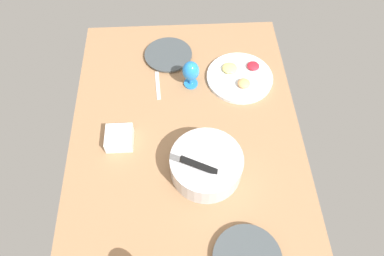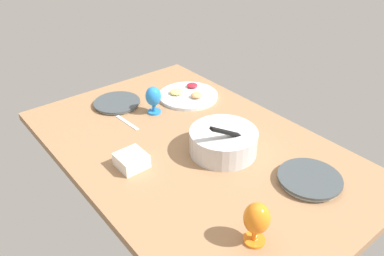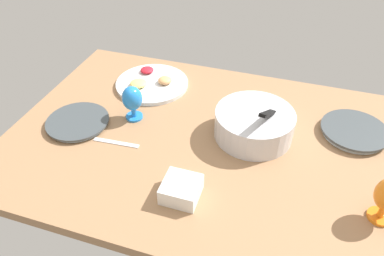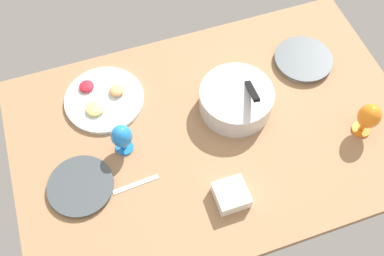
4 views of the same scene
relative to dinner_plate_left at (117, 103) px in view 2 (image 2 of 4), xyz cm
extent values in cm
cube|color=#99704C|center=(55.61, 7.29, -3.05)|extent=(160.00, 104.00, 4.00)
cylinder|color=silver|center=(0.00, 0.00, -0.42)|extent=(22.81, 22.81, 1.26)
cylinder|color=#3E4549|center=(0.00, 0.00, 0.59)|extent=(24.80, 24.80, 0.76)
cylinder|color=silver|center=(104.68, 27.24, -0.20)|extent=(23.35, 23.35, 1.70)
cylinder|color=#3E4549|center=(104.68, 27.24, 1.16)|extent=(25.38, 25.38, 1.02)
cylinder|color=silver|center=(67.65, 14.89, 4.25)|extent=(29.78, 29.78, 10.60)
cylinder|color=white|center=(67.65, 14.89, 7.43)|extent=(26.81, 26.81, 1.91)
cube|color=black|center=(72.87, 14.89, 10.96)|extent=(6.45, 21.67, 12.25)
cylinder|color=silver|center=(17.21, 35.42, -0.15)|extent=(32.95, 32.95, 1.80)
ellipsoid|color=#F2A566|center=(23.16, 36.50, 2.21)|extent=(6.19, 6.19, 2.91)
ellipsoid|color=red|center=(11.62, 42.81, 1.88)|extent=(6.19, 6.19, 2.25)
ellipsoid|color=#F9E072|center=(12.67, 30.79, 1.97)|extent=(7.58, 7.58, 2.44)
cylinder|color=#237DDA|center=(19.61, 10.87, -0.55)|extent=(6.88, 6.88, 1.00)
cylinder|color=#237DDA|center=(19.61, 10.87, 1.68)|extent=(2.00, 2.00, 3.47)
ellipsoid|color=#237DDA|center=(19.61, 10.87, 8.52)|extent=(8.14, 8.14, 10.21)
cylinder|color=orange|center=(111.46, -11.72, -0.55)|extent=(7.33, 7.33, 1.00)
cylinder|color=orange|center=(111.46, -11.72, 1.92)|extent=(2.00, 2.00, 3.94)
ellipsoid|color=orange|center=(111.46, -11.72, 9.43)|extent=(8.82, 8.82, 11.08)
cube|color=white|center=(51.35, -22.02, 1.94)|extent=(11.69, 11.69, 5.98)
cube|color=#F9E072|center=(51.35, -22.02, 3.85)|extent=(9.59, 9.59, 1.91)
cube|color=silver|center=(19.63, -5.53, -0.75)|extent=(18.08, 2.96, 0.60)
camera|label=1|loc=(134.96, 5.69, 134.06)|focal=33.27mm
camera|label=2|loc=(166.00, -82.38, 97.90)|focal=35.63mm
camera|label=3|loc=(78.34, -94.62, 91.01)|focal=34.30mm
camera|label=4|loc=(18.17, -75.19, 154.17)|focal=41.80mm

